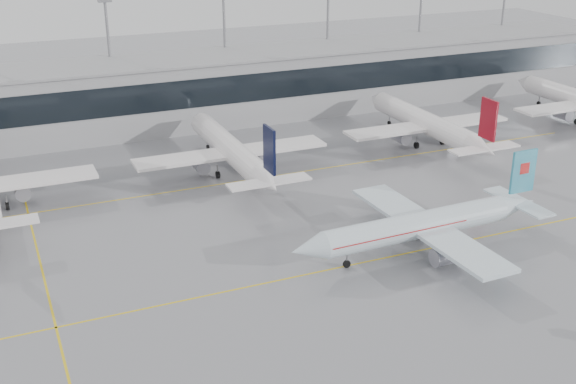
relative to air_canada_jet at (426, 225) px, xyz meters
name	(u,v)px	position (x,y,z in m)	size (l,w,h in m)	color
ground	(330,269)	(-12.51, -0.01, -3.30)	(320.00, 320.00, 0.00)	gray
taxi_line_main	(330,269)	(-12.51, -0.01, -3.29)	(120.00, 0.25, 0.01)	yellow
taxi_line_north	(240,181)	(-12.51, 29.99, -3.29)	(120.00, 0.25, 0.01)	yellow
taxi_line_cross	(40,262)	(-42.51, 14.99, -3.29)	(0.25, 60.00, 0.01)	yellow
terminal	(180,92)	(-12.51, 61.99, 2.70)	(180.00, 15.00, 12.00)	#959598
terminal_glass	(191,94)	(-12.51, 54.44, 4.20)	(180.00, 0.20, 5.00)	black
terminal_roof	(178,59)	(-12.51, 61.99, 8.90)	(182.00, 16.00, 0.40)	gray
light_masts	(169,47)	(-12.51, 67.99, 10.05)	(156.40, 1.00, 22.60)	gray
air_canada_jet	(426,225)	(0.00, 0.00, 0.00)	(34.20, 26.70, 10.50)	silver
parked_jet_c	(231,150)	(-12.51, 33.68, 0.42)	(29.64, 36.96, 11.72)	white
parked_jet_d	(427,124)	(22.49, 33.68, 0.42)	(29.64, 36.96, 11.72)	white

